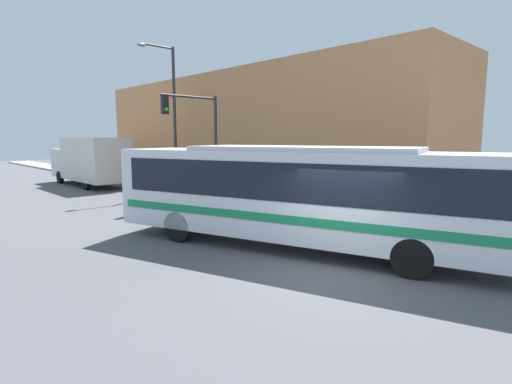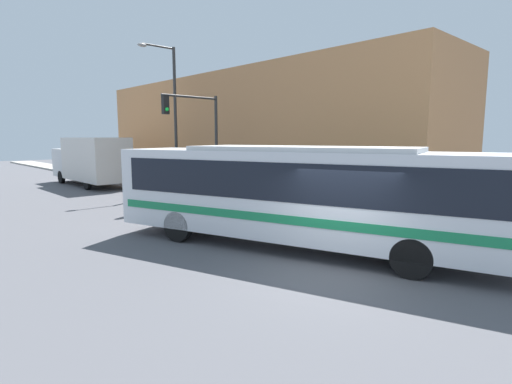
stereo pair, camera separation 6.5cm
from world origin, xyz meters
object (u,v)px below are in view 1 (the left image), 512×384
object	(u,v)px
delivery_truck	(89,160)
fire_hydrant	(338,207)
parking_meter	(267,185)
pedestrian_near_corner	(227,179)
city_bus	(301,190)
street_lamp	(171,108)
traffic_light_pole	(198,128)

from	to	relation	value
delivery_truck	fire_hydrant	distance (m)	18.89
delivery_truck	fire_hydrant	world-z (taller)	delivery_truck
parking_meter	pedestrian_near_corner	world-z (taller)	pedestrian_near_corner
city_bus	street_lamp	size ratio (longest dim) A/B	1.45
pedestrian_near_corner	delivery_truck	bearing A→B (deg)	108.93
city_bus	delivery_truck	distance (m)	20.18
city_bus	parking_meter	world-z (taller)	city_bus
delivery_truck	city_bus	bearing A→B (deg)	-94.27
delivery_truck	pedestrian_near_corner	distance (m)	11.09
city_bus	fire_hydrant	bearing A→B (deg)	1.97
traffic_light_pole	parking_meter	xyz separation A→B (m)	(0.97, -4.02, -2.68)
fire_hydrant	parking_meter	xyz separation A→B (m)	(-0.00, 3.94, 0.53)
city_bus	traffic_light_pole	xyz separation A→B (m)	(2.99, 9.40, 2.03)
parking_meter	delivery_truck	bearing A→B (deg)	99.49
city_bus	pedestrian_near_corner	distance (m)	10.94
delivery_truck	street_lamp	xyz separation A→B (m)	(2.45, -6.59, 3.27)
delivery_truck	parking_meter	xyz separation A→B (m)	(2.47, -14.74, -0.67)
street_lamp	parking_meter	bearing A→B (deg)	-89.88
fire_hydrant	parking_meter	bearing A→B (deg)	90.00
city_bus	street_lamp	bearing A→B (deg)	55.77
fire_hydrant	delivery_truck	bearing A→B (deg)	97.52
delivery_truck	traffic_light_pole	xyz separation A→B (m)	(1.49, -10.72, 2.01)
city_bus	street_lamp	world-z (taller)	street_lamp
street_lamp	pedestrian_near_corner	bearing A→B (deg)	-73.59
traffic_light_pole	pedestrian_near_corner	bearing A→B (deg)	6.88
delivery_truck	street_lamp	bearing A→B (deg)	-69.63
delivery_truck	pedestrian_near_corner	bearing A→B (deg)	-71.07
delivery_truck	fire_hydrant	bearing A→B (deg)	-82.48
city_bus	fire_hydrant	world-z (taller)	city_bus
city_bus	fire_hydrant	xyz separation A→B (m)	(3.97, 1.44, -1.18)
traffic_light_pole	pedestrian_near_corner	xyz separation A→B (m)	(2.10, 0.25, -2.76)
delivery_truck	fire_hydrant	size ratio (longest dim) A/B	10.23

